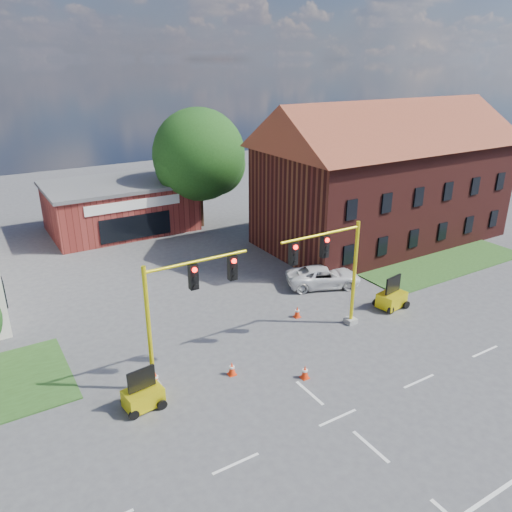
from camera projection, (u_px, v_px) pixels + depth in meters
name	position (u px, v px, depth m)	size (l,w,h in m)	color
ground	(338.00, 418.00, 21.34)	(120.00, 120.00, 0.00)	#474749
grass_verge_ne	(446.00, 264.00, 37.18)	(14.00, 4.00, 0.08)	#2B4D1D
lane_markings	(389.00, 463.00, 18.95)	(60.00, 36.00, 0.01)	white
brick_shop	(120.00, 206.00, 44.35)	(12.40, 8.40, 4.30)	maroon
townhouse_row	(385.00, 170.00, 40.58)	(21.00, 11.00, 11.50)	#491916
tree_large	(203.00, 157.00, 43.89)	(8.48, 8.08, 10.57)	#341F13
signal_mast_west	(182.00, 305.00, 22.55)	(5.30, 0.60, 6.20)	gray
signal_mast_east	(332.00, 267.00, 26.77)	(5.30, 0.60, 6.20)	gray
trailer_west	(143.00, 396.00, 21.80)	(1.76, 1.28, 1.86)	yellow
trailer_east	(392.00, 298.00, 30.63)	(1.92, 1.44, 1.99)	yellow
cone_a	(156.00, 378.00, 23.40)	(0.40, 0.40, 0.70)	#FF340D
cone_b	(232.00, 369.00, 24.14)	(0.40, 0.40, 0.70)	#FF340D
cone_c	(305.00, 372.00, 23.88)	(0.40, 0.40, 0.70)	#FF340D
cone_d	(297.00, 312.00, 29.56)	(0.40, 0.40, 0.70)	#FF340D
pickup_white	(324.00, 276.00, 33.53)	(2.29, 4.96, 1.38)	white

